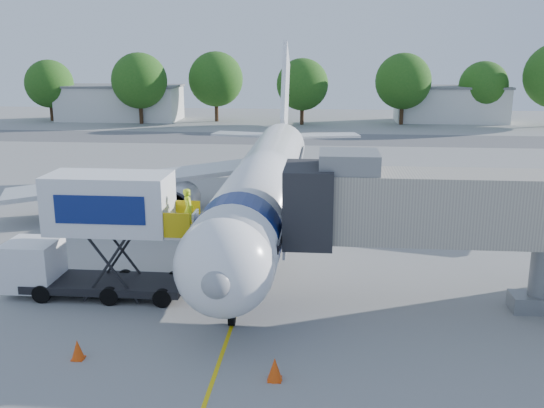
{
  "coord_description": "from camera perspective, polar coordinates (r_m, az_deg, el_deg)",
  "views": [
    {
      "loc": [
        3.54,
        -31.33,
        10.62
      ],
      "look_at": [
        0.97,
        -2.52,
        3.2
      ],
      "focal_mm": 40.0,
      "sensor_mm": 36.0,
      "label": 1
    }
  ],
  "objects": [
    {
      "name": "ground",
      "position": [
        33.27,
        -1.28,
        -4.23
      ],
      "size": [
        160.0,
        160.0,
        0.0
      ],
      "primitive_type": "plane",
      "color": "gray",
      "rests_on": "ground"
    },
    {
      "name": "guidance_line",
      "position": [
        33.27,
        -1.28,
        -4.22
      ],
      "size": [
        0.15,
        70.0,
        0.01
      ],
      "primitive_type": "cube",
      "color": "yellow",
      "rests_on": "ground"
    },
    {
      "name": "taxiway_strip",
      "position": [
        74.18,
        2.33,
        6.15
      ],
      "size": [
        120.0,
        10.0,
        0.01
      ],
      "primitive_type": "cube",
      "color": "#59595B",
      "rests_on": "ground"
    },
    {
      "name": "aircraft",
      "position": [
        36.45,
        -0.59,
        2.23
      ],
      "size": [
        34.17,
        37.73,
        11.35
      ],
      "color": "white",
      "rests_on": "ground"
    },
    {
      "name": "jet_bridge",
      "position": [
        25.52,
        14.98,
        -0.35
      ],
      "size": [
        13.9,
        3.2,
        6.6
      ],
      "color": "#ACA793",
      "rests_on": "ground"
    },
    {
      "name": "catering_hiloader",
      "position": [
        27.38,
        -16.14,
        -2.88
      ],
      "size": [
        8.53,
        2.44,
        5.5
      ],
      "color": "black",
      "rests_on": "ground"
    },
    {
      "name": "safety_cone_a",
      "position": [
        20.66,
        0.26,
        -15.31
      ],
      "size": [
        0.51,
        0.51,
        0.8
      ],
      "color": "#EA490C",
      "rests_on": "ground"
    },
    {
      "name": "safety_cone_b",
      "position": [
        22.95,
        -17.83,
        -12.94
      ],
      "size": [
        0.46,
        0.46,
        0.73
      ],
      "color": "#EA490C",
      "rests_on": "ground"
    },
    {
      "name": "outbuilding_left",
      "position": [
        96.95,
        -14.09,
        9.25
      ],
      "size": [
        18.4,
        8.4,
        5.3
      ],
      "color": "silver",
      "rests_on": "ground"
    },
    {
      "name": "outbuilding_right",
      "position": [
        95.47,
        16.44,
        9.03
      ],
      "size": [
        16.4,
        7.4,
        5.3
      ],
      "color": "silver",
      "rests_on": "ground"
    },
    {
      "name": "tree_a",
      "position": [
        98.82,
        -20.23,
        10.57
      ],
      "size": [
        7.15,
        7.15,
        9.12
      ],
      "color": "#382314",
      "rests_on": "ground"
    },
    {
      "name": "tree_b",
      "position": [
        91.04,
        -12.38,
        11.27
      ],
      "size": [
        7.99,
        7.99,
        10.19
      ],
      "color": "#382314",
      "rests_on": "ground"
    },
    {
      "name": "tree_c",
      "position": [
        92.25,
        -5.31,
        11.62
      ],
      "size": [
        8.1,
        8.1,
        10.33
      ],
      "color": "#382314",
      "rests_on": "ground"
    },
    {
      "name": "tree_d",
      "position": [
        88.12,
        2.87,
        11.17
      ],
      "size": [
        7.38,
        7.38,
        9.41
      ],
      "color": "#382314",
      "rests_on": "ground"
    },
    {
      "name": "tree_e",
      "position": [
        90.09,
        12.25,
        11.23
      ],
      "size": [
        7.95,
        7.95,
        10.14
      ],
      "color": "#382314",
      "rests_on": "ground"
    },
    {
      "name": "tree_f",
      "position": [
        95.23,
        19.28,
        10.48
      ],
      "size": [
        7.03,
        7.03,
        8.96
      ],
      "color": "#382314",
      "rests_on": "ground"
    }
  ]
}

